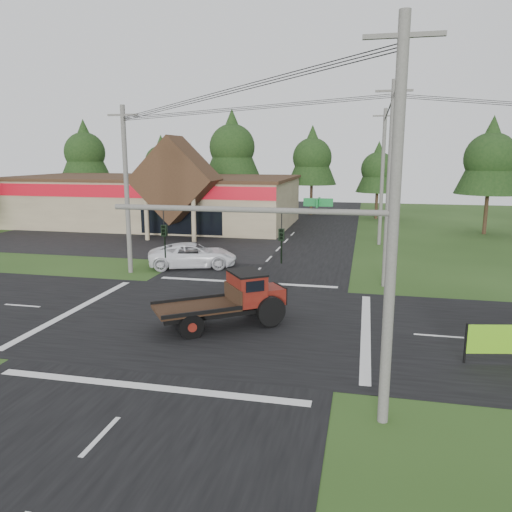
# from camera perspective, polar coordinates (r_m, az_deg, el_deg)

# --- Properties ---
(ground) EXTENTS (120.00, 120.00, 0.00)m
(ground) POSITION_cam_1_polar(r_m,az_deg,el_deg) (23.38, -5.12, -7.29)
(ground) COLOR #243F16
(ground) RESTS_ON ground
(road_ns) EXTENTS (12.00, 120.00, 0.02)m
(road_ns) POSITION_cam_1_polar(r_m,az_deg,el_deg) (23.38, -5.12, -7.26)
(road_ns) COLOR black
(road_ns) RESTS_ON ground
(road_ew) EXTENTS (120.00, 12.00, 0.02)m
(road_ew) POSITION_cam_1_polar(r_m,az_deg,el_deg) (23.38, -5.12, -7.26)
(road_ew) COLOR black
(road_ew) RESTS_ON ground
(parking_apron) EXTENTS (28.00, 14.00, 0.02)m
(parking_apron) POSITION_cam_1_polar(r_m,az_deg,el_deg) (45.76, -14.75, 1.70)
(parking_apron) COLOR black
(parking_apron) RESTS_ON ground
(cvs_building) EXTENTS (30.40, 18.20, 9.19)m
(cvs_building) POSITION_cam_1_polar(r_m,az_deg,el_deg) (55.61, -11.52, 6.40)
(cvs_building) COLOR gray
(cvs_building) RESTS_ON ground
(traffic_signal_mast) EXTENTS (8.12, 0.24, 7.00)m
(traffic_signal_mast) POSITION_cam_1_polar(r_m,az_deg,el_deg) (13.96, 8.23, -1.41)
(traffic_signal_mast) COLOR #595651
(traffic_signal_mast) RESTS_ON ground
(utility_pole_nr) EXTENTS (2.00, 0.30, 11.00)m
(utility_pole_nr) POSITION_cam_1_polar(r_m,az_deg,el_deg) (13.73, 15.40, 3.23)
(utility_pole_nr) COLOR #595651
(utility_pole_nr) RESTS_ON ground
(utility_pole_nw) EXTENTS (2.00, 0.30, 10.50)m
(utility_pole_nw) POSITION_cam_1_polar(r_m,az_deg,el_deg) (32.69, -14.58, 7.42)
(utility_pole_nw) COLOR #595651
(utility_pole_nw) RESTS_ON ground
(utility_pole_ne) EXTENTS (2.00, 0.30, 11.50)m
(utility_pole_ne) POSITION_cam_1_polar(r_m,az_deg,el_deg) (29.15, 14.99, 7.93)
(utility_pole_ne) COLOR #595651
(utility_pole_ne) RESTS_ON ground
(utility_pole_n) EXTENTS (2.00, 0.30, 11.20)m
(utility_pole_n) POSITION_cam_1_polar(r_m,az_deg,el_deg) (43.14, 14.23, 8.81)
(utility_pole_n) COLOR #595651
(utility_pole_n) RESTS_ON ground
(tree_row_a) EXTENTS (6.72, 6.72, 12.12)m
(tree_row_a) POSITION_cam_1_polar(r_m,az_deg,el_deg) (71.30, -18.99, 11.34)
(tree_row_a) COLOR #332316
(tree_row_a) RESTS_ON ground
(tree_row_b) EXTENTS (5.60, 5.60, 10.10)m
(tree_row_b) POSITION_cam_1_polar(r_m,az_deg,el_deg) (68.53, -10.74, 10.65)
(tree_row_b) COLOR #332316
(tree_row_b) RESTS_ON ground
(tree_row_c) EXTENTS (7.28, 7.28, 13.13)m
(tree_row_c) POSITION_cam_1_polar(r_m,az_deg,el_deg) (64.32, -2.74, 12.58)
(tree_row_c) COLOR #332316
(tree_row_c) RESTS_ON ground
(tree_row_d) EXTENTS (6.16, 6.16, 11.11)m
(tree_row_d) POSITION_cam_1_polar(r_m,az_deg,el_deg) (63.44, 6.44, 11.33)
(tree_row_d) COLOR #332316
(tree_row_d) RESTS_ON ground
(tree_row_e) EXTENTS (5.04, 5.04, 9.09)m
(tree_row_e) POSITION_cam_1_polar(r_m,az_deg,el_deg) (61.11, 13.79, 9.81)
(tree_row_e) COLOR #332316
(tree_row_e) RESTS_ON ground
(tree_side_ne) EXTENTS (6.16, 6.16, 11.11)m
(tree_side_ne) POSITION_cam_1_polar(r_m,az_deg,el_deg) (52.30, 25.27, 10.29)
(tree_side_ne) COLOR #332316
(tree_side_ne) RESTS_ON ground
(antique_flatbed_truck) EXTENTS (6.03, 5.18, 2.43)m
(antique_flatbed_truck) POSITION_cam_1_polar(r_m,az_deg,el_deg) (22.14, -3.87, -5.04)
(antique_flatbed_truck) COLOR #55100C
(antique_flatbed_truck) RESTS_ON ground
(white_pickup) EXTENTS (6.46, 4.49, 1.64)m
(white_pickup) POSITION_cam_1_polar(r_m,az_deg,el_deg) (34.09, -7.23, 0.09)
(white_pickup) COLOR white
(white_pickup) RESTS_ON ground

